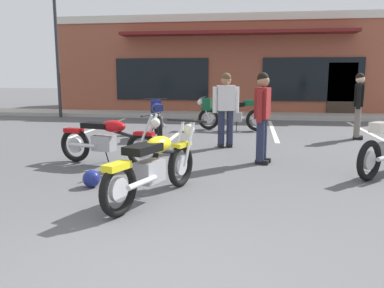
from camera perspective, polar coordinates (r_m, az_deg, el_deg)
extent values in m
plane|color=#515154|center=(7.06, 2.60, -3.52)|extent=(80.00, 80.00, 0.00)
cube|color=#A8A59E|center=(15.79, 5.94, 4.11)|extent=(22.00, 1.80, 0.14)
cube|color=brown|center=(19.59, 6.57, 10.91)|extent=(15.18, 6.15, 4.04)
cube|color=beige|center=(16.63, 6.31, 17.59)|extent=(15.18, 0.06, 0.30)
cube|color=black|center=(16.87, -4.34, 9.19)|extent=(3.89, 0.06, 1.70)
cube|color=black|center=(16.62, 16.79, 8.80)|extent=(3.89, 0.06, 1.70)
cube|color=#33281E|center=(16.83, 20.59, 7.24)|extent=(1.10, 0.06, 2.10)
cube|color=maroon|center=(16.14, 6.20, 15.51)|extent=(9.11, 0.90, 0.12)
cube|color=silver|center=(13.08, -12.71, 2.45)|extent=(0.12, 4.80, 0.01)
cube|color=silver|center=(12.37, -1.05, 2.28)|extent=(0.12, 4.80, 0.01)
cube|color=silver|center=(12.22, 11.44, 1.99)|extent=(0.12, 4.80, 0.01)
cube|color=silver|center=(12.65, 23.65, 1.61)|extent=(0.12, 4.80, 0.01)
torus|color=black|center=(4.72, -10.42, -6.43)|extent=(0.31, 0.64, 0.64)
cylinder|color=#B7B7BC|center=(4.72, -10.42, -6.43)|extent=(0.15, 0.29, 0.29)
torus|color=black|center=(5.87, -1.63, -3.05)|extent=(0.31, 0.64, 0.64)
cylinder|color=#B7B7BC|center=(5.87, -1.63, -3.05)|extent=(0.15, 0.29, 0.29)
cylinder|color=silver|center=(5.94, -1.92, 0.24)|extent=(0.15, 0.32, 0.66)
cylinder|color=silver|center=(5.85, -0.39, 0.10)|extent=(0.15, 0.32, 0.66)
cylinder|color=black|center=(5.92, -0.79, 3.34)|extent=(0.63, 0.25, 0.03)
sphere|color=silver|center=(6.01, -0.42, 2.09)|extent=(0.22, 0.22, 0.17)
cube|color=yellow|center=(5.85, -1.45, -0.11)|extent=(0.25, 0.39, 0.06)
cube|color=#9E9EA3|center=(5.20, -6.04, -3.91)|extent=(0.36, 0.46, 0.28)
cylinder|color=silver|center=(4.84, -7.13, -5.46)|extent=(0.25, 0.54, 0.07)
cylinder|color=black|center=(5.31, -4.87, -0.94)|extent=(0.37, 0.91, 0.26)
ellipsoid|color=yellow|center=(5.31, -4.77, -0.06)|extent=(0.41, 0.54, 0.22)
cube|color=black|center=(5.02, -7.00, -0.68)|extent=(0.44, 0.58, 0.10)
cube|color=yellow|center=(4.64, -10.68, -3.17)|extent=(0.27, 0.39, 0.08)
cylinder|color=black|center=(5.31, -8.03, -6.55)|extent=(0.13, 0.07, 0.29)
torus|color=black|center=(6.77, 23.93, -2.17)|extent=(0.51, 0.53, 0.64)
cylinder|color=#B7B7BC|center=(6.77, 23.93, -2.17)|extent=(0.24, 0.25, 0.29)
cube|color=beige|center=(6.91, 25.16, 2.17)|extent=(0.37, 0.37, 0.16)
cylinder|color=black|center=(7.39, 24.70, -2.71)|extent=(0.11, 0.11, 0.29)
torus|color=black|center=(7.86, -16.30, -0.16)|extent=(0.65, 0.25, 0.64)
cylinder|color=#B7B7BC|center=(7.86, -16.30, -0.16)|extent=(0.29, 0.13, 0.29)
torus|color=black|center=(7.07, -7.07, -0.92)|extent=(0.65, 0.25, 0.64)
cylinder|color=#B7B7BC|center=(7.07, -7.07, -0.92)|extent=(0.29, 0.13, 0.29)
cylinder|color=silver|center=(7.05, -6.06, 1.71)|extent=(0.33, 0.12, 0.66)
cylinder|color=silver|center=(6.89, -6.76, 1.51)|extent=(0.33, 0.12, 0.66)
cylinder|color=black|center=(6.89, -5.87, 4.21)|extent=(0.18, 0.65, 0.03)
sphere|color=silver|center=(6.87, -5.26, 3.03)|extent=(0.20, 0.20, 0.17)
cube|color=#B70F14|center=(7.00, -6.84, 1.47)|extent=(0.38, 0.22, 0.06)
cube|color=#9E9EA3|center=(7.47, -12.47, 0.13)|extent=(0.44, 0.33, 0.28)
cylinder|color=silver|center=(7.58, -15.36, -0.16)|extent=(0.55, 0.20, 0.07)
cylinder|color=black|center=(7.32, -11.24, 1.88)|extent=(0.93, 0.28, 0.26)
ellipsoid|color=#B70F14|center=(7.30, -11.13, 2.49)|extent=(0.53, 0.36, 0.22)
cube|color=black|center=(7.50, -13.44, 2.60)|extent=(0.57, 0.39, 0.10)
cube|color=#B70F14|center=(7.83, -16.52, 1.87)|extent=(0.39, 0.24, 0.08)
cylinder|color=black|center=(7.70, -12.07, -1.54)|extent=(0.05, 0.14, 0.29)
torus|color=black|center=(11.87, 9.22, 3.37)|extent=(0.65, 0.16, 0.64)
cylinder|color=#B7B7BC|center=(11.87, 9.22, 3.37)|extent=(0.29, 0.09, 0.29)
torus|color=black|center=(12.07, 2.37, 3.59)|extent=(0.65, 0.16, 0.64)
cylinder|color=#B7B7BC|center=(12.07, 2.37, 3.59)|extent=(0.29, 0.09, 0.29)
cylinder|color=silver|center=(11.97, 1.83, 5.08)|extent=(0.33, 0.07, 0.66)
cylinder|color=silver|center=(12.14, 2.00, 5.15)|extent=(0.33, 0.07, 0.66)
cylinder|color=black|center=(12.05, 1.55, 6.64)|extent=(0.09, 0.66, 0.03)
sphere|color=silver|center=(12.08, 1.17, 5.98)|extent=(0.18, 0.18, 0.17)
cube|color=#0F4C2D|center=(12.05, 2.20, 5.02)|extent=(0.37, 0.17, 0.06)
cube|color=#9E9EA3|center=(11.93, 6.16, 3.86)|extent=(0.42, 0.27, 0.28)
cylinder|color=silver|center=(12.03, 7.99, 3.68)|extent=(0.55, 0.12, 0.07)
cylinder|color=black|center=(11.93, 5.22, 5.03)|extent=(0.94, 0.14, 0.26)
ellipsoid|color=#0F4C2D|center=(11.93, 5.04, 5.61)|extent=(0.54, 0.34, 0.26)
cube|color=#0F4C2D|center=(12.04, 2.15, 5.68)|extent=(0.26, 0.30, 0.36)
cube|color=black|center=(11.88, 6.67, 5.67)|extent=(0.42, 0.27, 0.10)
cube|color=#0F4C2D|center=(11.85, 8.12, 5.82)|extent=(0.34, 0.23, 0.16)
cylinder|color=black|center=(11.77, 6.36, 2.50)|extent=(0.04, 0.14, 0.29)
torus|color=black|center=(9.87, -4.63, 2.17)|extent=(0.28, 0.64, 0.64)
cylinder|color=#B7B7BC|center=(9.87, -4.63, 2.17)|extent=(0.14, 0.29, 0.29)
torus|color=black|center=(11.29, -5.13, 3.13)|extent=(0.28, 0.64, 0.64)
cylinder|color=#B7B7BC|center=(11.29, -5.13, 3.13)|extent=(0.14, 0.29, 0.29)
cylinder|color=silver|center=(11.36, -5.64, 4.78)|extent=(0.14, 0.32, 0.66)
cylinder|color=silver|center=(11.37, -4.73, 4.80)|extent=(0.14, 0.32, 0.66)
cylinder|color=black|center=(11.42, -5.24, 6.43)|extent=(0.64, 0.22, 0.03)
sphere|color=silver|center=(11.51, -5.25, 5.76)|extent=(0.21, 0.21, 0.17)
cube|color=navy|center=(11.30, -5.17, 4.67)|extent=(0.24, 0.39, 0.06)
cube|color=#9E9EA3|center=(10.49, -4.88, 3.07)|extent=(0.35, 0.45, 0.28)
cylinder|color=silver|center=(10.14, -3.95, 2.62)|extent=(0.23, 0.55, 0.07)
cylinder|color=black|center=(10.66, -4.97, 4.47)|extent=(0.33, 0.92, 0.26)
ellipsoid|color=navy|center=(10.69, -4.99, 5.13)|extent=(0.44, 0.58, 0.26)
cube|color=navy|center=(11.30, -5.18, 5.38)|extent=(0.34, 0.31, 0.36)
cube|color=black|center=(10.35, -4.87, 5.09)|extent=(0.35, 0.45, 0.10)
cube|color=navy|center=(10.05, -4.77, 5.18)|extent=(0.28, 0.36, 0.16)
cylinder|color=black|center=(10.45, -5.82, 1.58)|extent=(0.14, 0.06, 0.29)
cube|color=black|center=(11.22, 22.58, 0.93)|extent=(0.26, 0.16, 0.08)
cube|color=black|center=(11.02, 22.55, 0.78)|extent=(0.26, 0.16, 0.08)
cylinder|color=slate|center=(11.17, 22.51, 3.07)|extent=(0.18, 0.18, 0.80)
cylinder|color=slate|center=(10.97, 22.49, 2.96)|extent=(0.18, 0.18, 0.80)
cube|color=black|center=(11.02, 22.73, 6.43)|extent=(0.31, 0.42, 0.56)
cylinder|color=black|center=(11.27, 22.74, 6.28)|extent=(0.12, 0.12, 0.58)
cylinder|color=black|center=(10.77, 22.68, 6.15)|extent=(0.12, 0.12, 0.58)
sphere|color=beige|center=(11.01, 22.86, 8.50)|extent=(0.27, 0.27, 0.22)
sphere|color=black|center=(11.01, 22.83, 8.76)|extent=(0.26, 0.26, 0.21)
cube|color=black|center=(9.15, 4.10, -0.20)|extent=(0.16, 0.26, 0.08)
cube|color=black|center=(9.19, 5.32, -0.17)|extent=(0.16, 0.26, 0.08)
cylinder|color=#232842|center=(9.05, 4.18, 2.38)|extent=(0.19, 0.19, 0.80)
cylinder|color=#232842|center=(9.09, 5.42, 2.39)|extent=(0.19, 0.19, 0.80)
cube|color=silver|center=(9.01, 4.86, 6.55)|extent=(0.43, 0.32, 0.56)
cylinder|color=silver|center=(8.96, 3.28, 6.30)|extent=(0.12, 0.12, 0.58)
cylinder|color=silver|center=(9.06, 6.41, 6.30)|extent=(0.12, 0.12, 0.58)
sphere|color=#A07556|center=(8.99, 4.90, 9.10)|extent=(0.27, 0.27, 0.22)
sphere|color=brown|center=(8.98, 4.91, 9.42)|extent=(0.26, 0.26, 0.21)
cube|color=black|center=(7.68, 10.26, -2.28)|extent=(0.26, 0.16, 0.08)
cube|color=black|center=(7.48, 9.91, -2.58)|extent=(0.26, 0.16, 0.08)
cylinder|color=#232842|center=(7.61, 10.06, 0.84)|extent=(0.18, 0.18, 0.80)
cylinder|color=#232842|center=(7.42, 9.71, 0.62)|extent=(0.18, 0.18, 0.80)
cube|color=maroon|center=(7.44, 10.04, 5.76)|extent=(0.31, 0.42, 0.56)
cylinder|color=maroon|center=(7.68, 10.45, 5.57)|extent=(0.12, 0.12, 0.58)
cylinder|color=maroon|center=(7.20, 9.57, 5.32)|extent=(0.12, 0.12, 0.58)
sphere|color=#A07556|center=(7.42, 10.13, 8.84)|extent=(0.27, 0.27, 0.22)
sphere|color=black|center=(7.42, 10.06, 9.23)|extent=(0.26, 0.26, 0.21)
sphere|color=navy|center=(6.06, -14.13, -4.80)|extent=(0.26, 0.26, 0.26)
cube|color=black|center=(6.15, -13.76, -4.62)|extent=(0.18, 0.03, 0.09)
cylinder|color=#2D2D33|center=(16.37, -18.67, 12.36)|extent=(0.12, 0.12, 4.99)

